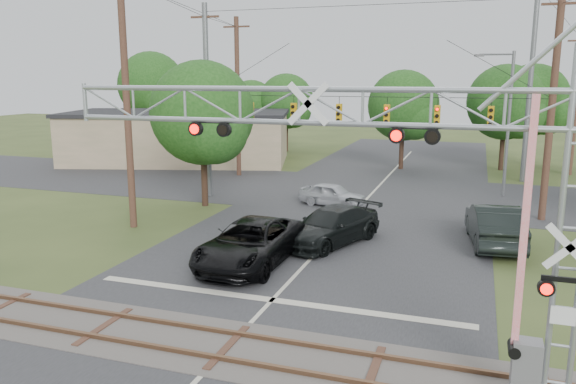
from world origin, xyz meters
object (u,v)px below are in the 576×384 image
(traffic_signal_span, at_px, (379,107))
(sedan_silver, at_px, (333,194))
(pickup_black, at_px, (251,243))
(crossing_gantry, at_px, (397,182))
(car_dark, at_px, (331,226))
(streetlight, at_px, (506,117))
(commercial_building, at_px, (179,137))

(traffic_signal_span, bearing_deg, sedan_silver, -172.99)
(pickup_black, bearing_deg, sedan_silver, 88.75)
(crossing_gantry, height_order, car_dark, crossing_gantry)
(crossing_gantry, bearing_deg, pickup_black, 132.59)
(crossing_gantry, relative_size, traffic_signal_span, 0.65)
(traffic_signal_span, bearing_deg, crossing_gantry, -79.12)
(car_dark, distance_m, streetlight, 15.71)
(pickup_black, height_order, streetlight, streetlight)
(sedan_silver, distance_m, commercial_building, 20.85)
(pickup_black, distance_m, sedan_silver, 10.97)
(crossing_gantry, relative_size, pickup_black, 2.03)
(crossing_gantry, relative_size, commercial_building, 0.61)
(crossing_gantry, xyz_separation_m, streetlight, (3.21, 24.01, -0.04))
(commercial_building, bearing_deg, sedan_silver, -52.14)
(sedan_silver, bearing_deg, commercial_building, 65.94)
(sedan_silver, bearing_deg, car_dark, -154.32)
(commercial_building, distance_m, streetlight, 26.89)
(traffic_signal_span, xyz_separation_m, pickup_black, (-3.00, -11.26, -4.80))
(traffic_signal_span, distance_m, streetlight, 8.82)
(crossing_gantry, distance_m, streetlight, 24.22)
(streetlight, bearing_deg, commercial_building, 166.34)
(traffic_signal_span, bearing_deg, commercial_building, 148.16)
(commercial_building, bearing_deg, car_dark, -62.47)
(streetlight, bearing_deg, pickup_black, -119.96)
(traffic_signal_span, relative_size, sedan_silver, 5.03)
(sedan_silver, distance_m, streetlight, 11.75)
(commercial_building, relative_size, streetlight, 2.34)
(traffic_signal_span, bearing_deg, pickup_black, -104.91)
(pickup_black, xyz_separation_m, car_dark, (2.30, 3.69, -0.06))
(traffic_signal_span, distance_m, car_dark, 9.03)
(crossing_gantry, relative_size, car_dark, 2.28)
(pickup_black, height_order, car_dark, pickup_black)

